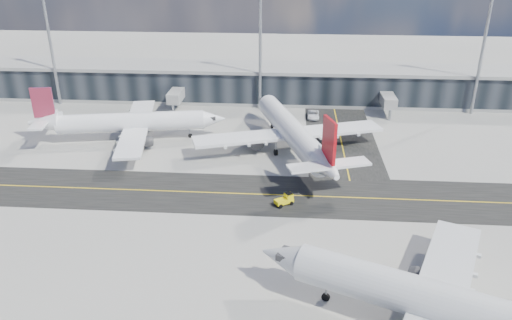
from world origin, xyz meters
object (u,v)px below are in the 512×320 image
object	(u,v)px
baggage_tug	(285,199)
airliner_near	(456,308)
service_van	(313,115)
airliner_af	(128,122)
airliner_redtail	(292,132)

from	to	relation	value
baggage_tug	airliner_near	bearing A→B (deg)	-0.55
airliner_near	service_van	distance (m)	69.71
airliner_af	airliner_near	xyz separation A→B (m)	(49.94, -52.16, 0.40)
baggage_tug	service_van	xyz separation A→B (m)	(5.59, 41.09, -0.12)
airliner_redtail	airliner_near	world-z (taller)	airliner_redtail
baggage_tug	airliner_redtail	bearing A→B (deg)	144.71
airliner_redtail	service_van	xyz separation A→B (m)	(4.81, 20.60, -3.53)
airliner_near	baggage_tug	world-z (taller)	airliner_near
airliner_redtail	service_van	distance (m)	21.45
airliner_redtail	airliner_near	bearing A→B (deg)	-89.14
airliner_redtail	service_van	size ratio (longest dim) A/B	7.61
baggage_tug	service_van	size ratio (longest dim) A/B	0.56
baggage_tug	service_van	bearing A→B (deg)	139.14
service_van	airliner_redtail	bearing A→B (deg)	-101.67
airliner_redtail	service_van	world-z (taller)	airliner_redtail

